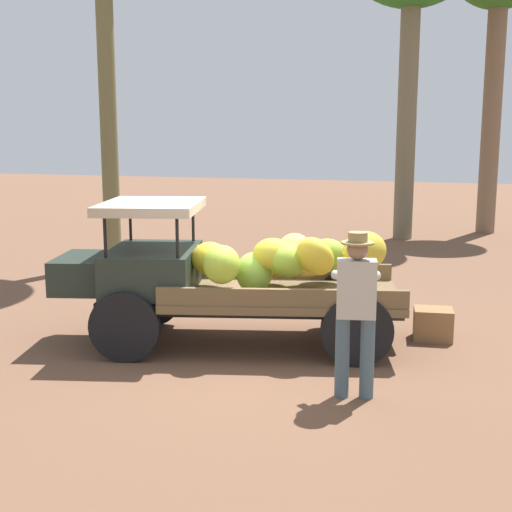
{
  "coord_description": "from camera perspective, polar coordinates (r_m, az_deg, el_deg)",
  "views": [
    {
      "loc": [
        -2.64,
        8.19,
        2.8
      ],
      "look_at": [
        -0.16,
        -0.28,
        1.18
      ],
      "focal_mm": 48.76,
      "sensor_mm": 36.0,
      "label": 1
    }
  ],
  "objects": [
    {
      "name": "truck",
      "position": [
        9.03,
        -2.65,
        -1.46
      ],
      "size": [
        4.65,
        2.55,
        1.87
      ],
      "rotation": [
        0.0,
        0.0,
        0.23
      ],
      "color": "#232D25",
      "rests_on": "ground"
    },
    {
      "name": "ground_plane",
      "position": [
        9.05,
        -1.46,
        -7.63
      ],
      "size": [
        60.0,
        60.0,
        0.0
      ],
      "primitive_type": "plane",
      "color": "brown"
    },
    {
      "name": "farmer",
      "position": [
        7.27,
        8.21,
        -3.96
      ],
      "size": [
        0.52,
        0.49,
        1.77
      ],
      "rotation": [
        0.0,
        0.0,
        -1.39
      ],
      "color": "#475F6B",
      "rests_on": "ground"
    },
    {
      "name": "wooden_crate",
      "position": [
        9.68,
        14.32,
        -5.44
      ],
      "size": [
        0.55,
        0.47,
        0.42
      ],
      "primitive_type": "cube",
      "rotation": [
        0.0,
        0.0,
        0.1
      ],
      "color": "olive",
      "rests_on": "ground"
    }
  ]
}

